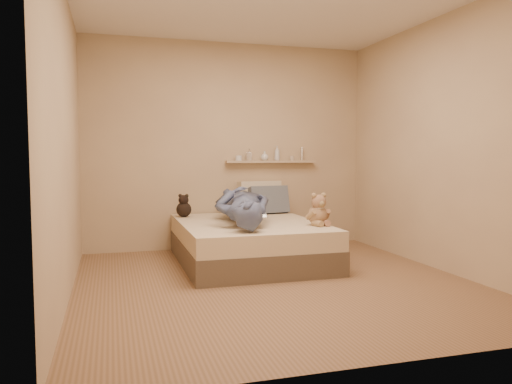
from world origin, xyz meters
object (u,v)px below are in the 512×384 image
object	(u,v)px
bed	(249,242)
wall_shelf	(271,162)
pillow_cream	(260,197)
person	(242,204)
game_console	(259,216)
dark_plush	(184,207)
pillow_grey	(269,200)
teddy_bear	(318,212)

from	to	relation	value
bed	wall_shelf	xyz separation A→B (m)	(0.55, 0.91, 0.88)
pillow_cream	person	world-z (taller)	pillow_cream
bed	pillow_cream	distance (m)	1.01
game_console	dark_plush	bearing A→B (deg)	116.48
dark_plush	pillow_grey	size ratio (longest dim) A/B	0.55
pillow_grey	wall_shelf	distance (m)	0.54
teddy_bear	wall_shelf	xyz separation A→B (m)	(-0.08, 1.37, 0.51)
pillow_grey	person	distance (m)	0.89
game_console	person	size ratio (longest dim) A/B	0.10
pillow_grey	person	bearing A→B (deg)	-126.65
dark_plush	person	size ratio (longest dim) A/B	0.17
teddy_bear	wall_shelf	distance (m)	1.46
pillow_grey	person	size ratio (longest dim) A/B	0.30
pillow_grey	wall_shelf	world-z (taller)	wall_shelf
person	wall_shelf	size ratio (longest dim) A/B	1.39
person	bed	bearing A→B (deg)	-151.29
game_console	pillow_grey	xyz separation A→B (m)	(0.50, 1.23, 0.04)
teddy_bear	wall_shelf	bearing A→B (deg)	93.27
pillow_cream	person	bearing A→B (deg)	-118.14
pillow_grey	person	xyz separation A→B (m)	(-0.53, -0.72, 0.03)
dark_plush	pillow_grey	xyz separation A→B (m)	(1.08, 0.06, 0.05)
game_console	person	distance (m)	0.51
game_console	teddy_bear	distance (m)	0.68
game_console	wall_shelf	distance (m)	1.65
bed	teddy_bear	xyz separation A→B (m)	(0.63, -0.46, 0.37)
pillow_cream	bed	bearing A→B (deg)	-114.25
bed	dark_plush	size ratio (longest dim) A/B	6.87
teddy_bear	game_console	bearing A→B (deg)	-173.77
bed	pillow_cream	world-z (taller)	pillow_cream
bed	teddy_bear	world-z (taller)	teddy_bear
pillow_grey	dark_plush	bearing A→B (deg)	-176.81
wall_shelf	pillow_grey	bearing A→B (deg)	-114.77
game_console	pillow_cream	distance (m)	1.43
bed	game_console	world-z (taller)	game_console
pillow_cream	pillow_grey	world-z (taller)	pillow_cream
teddy_bear	wall_shelf	world-z (taller)	wall_shelf
wall_shelf	game_console	bearing A→B (deg)	-112.44
teddy_bear	pillow_cream	distance (m)	1.32
teddy_bear	dark_plush	xyz separation A→B (m)	(-1.26, 1.09, -0.02)
bed	dark_plush	world-z (taller)	dark_plush
teddy_bear	dark_plush	distance (m)	1.67
bed	teddy_bear	bearing A→B (deg)	-36.37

